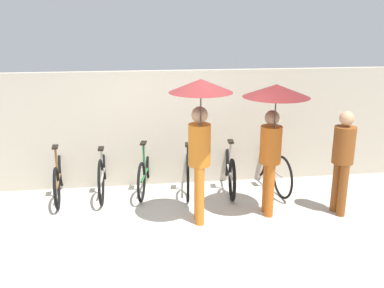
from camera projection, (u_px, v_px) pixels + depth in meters
The scene contains 11 objects.
ground_plane at pixel (178, 244), 5.75m from camera, with size 30.00×30.00×0.00m, color #B7B2A8.
back_wall at pixel (165, 129), 7.59m from camera, with size 12.37×0.12×2.05m.
parked_bicycle_0 at pixel (59, 176), 7.19m from camera, with size 0.44×1.67×1.02m.
parked_bicycle_1 at pixel (103, 170), 7.37m from camera, with size 0.44×1.78×1.01m.
parked_bicycle_2 at pixel (146, 170), 7.47m from camera, with size 0.48×1.62×1.05m.
parked_bicycle_3 at pixel (188, 169), 7.51m from camera, with size 0.44×1.70×1.10m.
parked_bicycle_4 at pixel (229, 167), 7.57m from camera, with size 0.44×1.79×1.11m.
parked_bicycle_5 at pixel (269, 165), 7.63m from camera, with size 0.44×1.81×0.99m.
pedestrian_leading at pixel (200, 117), 5.85m from camera, with size 0.87×0.87×2.15m.
pedestrian_center at pixel (274, 116), 6.11m from camera, with size 0.95×0.95×2.03m.
pedestrian_trailing at pixel (343, 155), 6.39m from camera, with size 0.32×0.32×1.62m.
Camera 1 is at (-0.50, -5.10, 2.93)m, focal length 40.00 mm.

